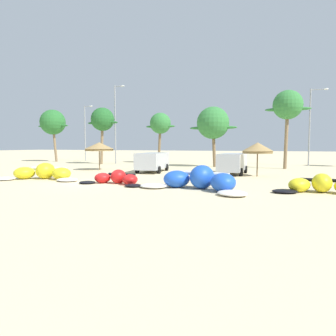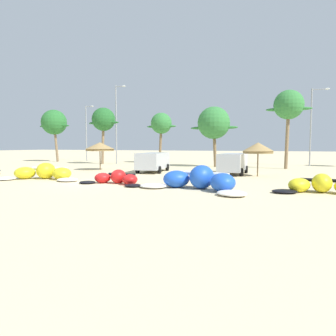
{
  "view_description": "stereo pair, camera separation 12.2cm",
  "coord_description": "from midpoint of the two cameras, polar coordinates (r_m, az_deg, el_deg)",
  "views": [
    {
      "loc": [
        12.28,
        -17.44,
        2.53
      ],
      "look_at": [
        4.69,
        2.0,
        1.0
      ],
      "focal_mm": 32.6,
      "sensor_mm": 36.0,
      "label": 1
    },
    {
      "loc": [
        12.39,
        -17.39,
        2.53
      ],
      "look_at": [
        4.69,
        2.0,
        1.0
      ],
      "focal_mm": 32.6,
      "sensor_mm": 36.0,
      "label": 2
    }
  ],
  "objects": [
    {
      "name": "lamppost_east_center",
      "position": [
        42.29,
        25.13,
        7.64
      ],
      "size": [
        2.06,
        0.24,
        9.58
      ],
      "color": "gray",
      "rests_on": "ground"
    },
    {
      "name": "kite_center",
      "position": [
        17.7,
        5.6,
        -2.3
      ],
      "size": [
        6.81,
        4.01,
        1.4
      ],
      "color": "white",
      "rests_on": "ground"
    },
    {
      "name": "lamppost_west",
      "position": [
        52.75,
        -15.21,
        6.84
      ],
      "size": [
        1.64,
        0.24,
        9.14
      ],
      "color": "gray",
      "rests_on": "ground"
    },
    {
      "name": "palm_left_of_gap",
      "position": [
        44.65,
        -1.52,
        8.25
      ],
      "size": [
        4.56,
        3.04,
        7.3
      ],
      "color": "brown",
      "rests_on": "ground"
    },
    {
      "name": "parked_car_second",
      "position": [
        29.54,
        -2.95,
        1.4
      ],
      "size": [
        2.9,
        5.6,
        1.84
      ],
      "color": "#B2B7BC",
      "rests_on": "ground"
    },
    {
      "name": "lamppost_west_center",
      "position": [
        43.02,
        -9.8,
        8.63
      ],
      "size": [
        1.61,
        0.24,
        10.74
      ],
      "color": "gray",
      "rests_on": "ground"
    },
    {
      "name": "palm_leftmost",
      "position": [
        52.03,
        -20.8,
        7.96
      ],
      "size": [
        5.91,
        3.94,
        8.21
      ],
      "color": "#7F6647",
      "rests_on": "ground"
    },
    {
      "name": "kite_left",
      "position": [
        24.83,
        -22.48,
        -0.87
      ],
      "size": [
        6.69,
        3.86,
        1.23
      ],
      "color": "white",
      "rests_on": "ground"
    },
    {
      "name": "beach_umbrella_middle",
      "position": [
        26.15,
        16.28,
        3.62
      ],
      "size": [
        2.54,
        2.54,
        2.8
      ],
      "color": "brown",
      "rests_on": "ground"
    },
    {
      "name": "kite_right_of_center",
      "position": [
        18.24,
        26.71,
        -2.98
      ],
      "size": [
        5.31,
        2.46,
        1.03
      ],
      "color": "black",
      "rests_on": "ground"
    },
    {
      "name": "kite_left_of_center",
      "position": [
        20.49,
        -9.85,
        -1.94
      ],
      "size": [
        4.96,
        2.43,
        0.94
      ],
      "color": "black",
      "rests_on": "ground"
    },
    {
      "name": "beach_umbrella_near_van",
      "position": [
        32.47,
        -12.85,
        3.93
      ],
      "size": [
        3.03,
        3.03,
        2.88
      ],
      "color": "brown",
      "rests_on": "ground"
    },
    {
      "name": "palm_left",
      "position": [
        43.03,
        -12.23,
        8.78
      ],
      "size": [
        4.75,
        3.17,
        7.71
      ],
      "color": "#7F6647",
      "rests_on": "ground"
    },
    {
      "name": "palm_center_right",
      "position": [
        35.8,
        21.39,
        10.78
      ],
      "size": [
        4.71,
        3.14,
        8.49
      ],
      "color": "#7F6647",
      "rests_on": "ground"
    },
    {
      "name": "parked_van",
      "position": [
        27.72,
        11.87,
        1.13
      ],
      "size": [
        2.21,
        5.07,
        1.84
      ],
      "color": "#B2B7BC",
      "rests_on": "ground"
    },
    {
      "name": "ground_plane",
      "position": [
        21.49,
        -13.91,
        -2.69
      ],
      "size": [
        260.0,
        260.0,
        0.0
      ],
      "primitive_type": "plane",
      "color": "beige"
    },
    {
      "name": "palm_center_left",
      "position": [
        36.87,
        8.31,
        8.29
      ],
      "size": [
        5.74,
        3.82,
        7.15
      ],
      "color": "brown",
      "rests_on": "ground"
    }
  ]
}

